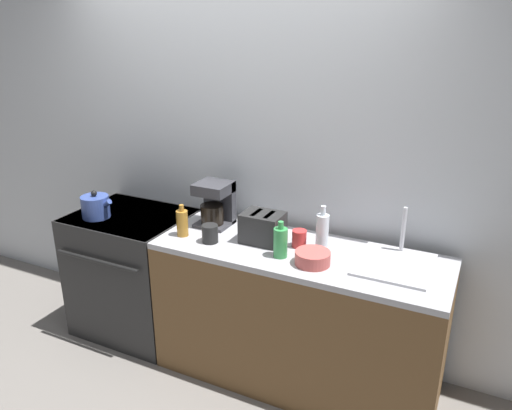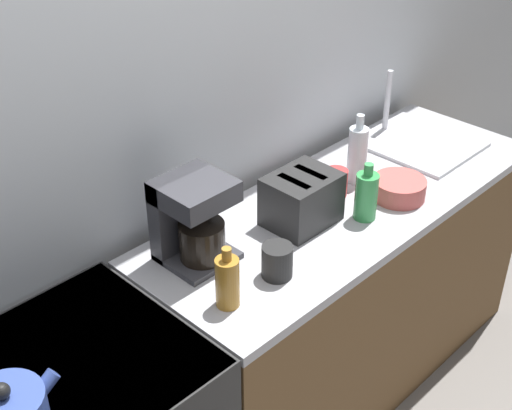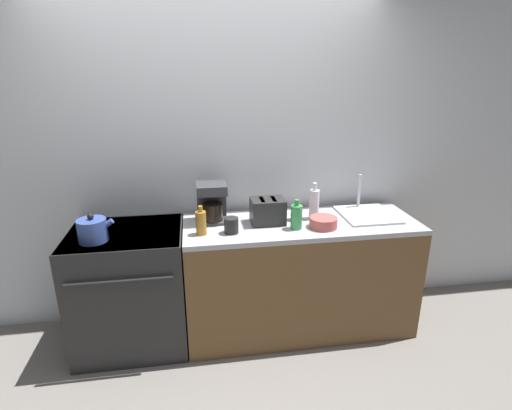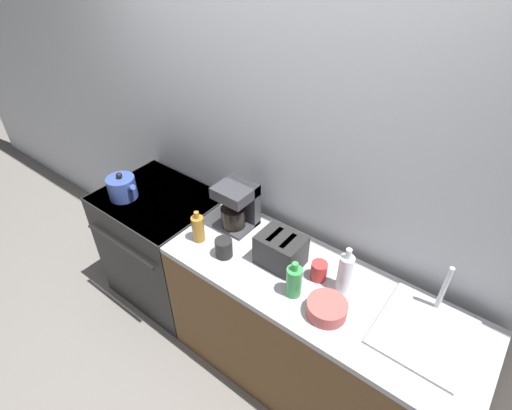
{
  "view_description": "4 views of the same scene",
  "coord_description": "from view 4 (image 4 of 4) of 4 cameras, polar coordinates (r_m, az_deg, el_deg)",
  "views": [
    {
      "loc": [
        1.54,
        -2.16,
        2.16
      ],
      "look_at": [
        0.33,
        0.32,
        1.13
      ],
      "focal_mm": 35.0,
      "sensor_mm": 36.0,
      "label": 1
    },
    {
      "loc": [
        -1.23,
        -1.01,
        2.27
      ],
      "look_at": [
        0.12,
        0.31,
        1.08
      ],
      "focal_mm": 50.0,
      "sensor_mm": 36.0,
      "label": 2
    },
    {
      "loc": [
        -0.15,
        -2.34,
        1.96
      ],
      "look_at": [
        0.28,
        0.36,
        1.02
      ],
      "focal_mm": 28.0,
      "sensor_mm": 36.0,
      "label": 3
    },
    {
      "loc": [
        1.22,
        -0.99,
        2.48
      ],
      "look_at": [
        0.14,
        0.41,
        1.14
      ],
      "focal_mm": 28.0,
      "sensor_mm": 36.0,
      "label": 4
    }
  ],
  "objects": [
    {
      "name": "ground_plane",
      "position": [
        2.93,
        -7.53,
        -21.01
      ],
      "size": [
        12.0,
        12.0,
        0.0
      ],
      "primitive_type": "plane",
      "color": "slate"
    },
    {
      "name": "wall_back",
      "position": [
        2.39,
        1.63,
        7.63
      ],
      "size": [
        8.0,
        0.05,
        2.6
      ],
      "color": "silver",
      "rests_on": "ground_plane"
    },
    {
      "name": "stove",
      "position": [
        3.05,
        -12.91,
        -5.52
      ],
      "size": [
        0.78,
        0.68,
        0.89
      ],
      "color": "black",
      "rests_on": "ground_plane"
    },
    {
      "name": "counter_block",
      "position": [
        2.49,
        7.71,
        -18.15
      ],
      "size": [
        1.72,
        0.62,
        0.89
      ],
      "color": "brown",
      "rests_on": "ground_plane"
    },
    {
      "name": "kettle",
      "position": [
        2.8,
        -18.58,
        2.39
      ],
      "size": [
        0.23,
        0.19,
        0.19
      ],
      "color": "#33478C",
      "rests_on": "stove"
    },
    {
      "name": "toaster",
      "position": [
        2.17,
        3.55,
        -6.42
      ],
      "size": [
        0.24,
        0.19,
        0.18
      ],
      "color": "black",
      "rests_on": "counter_block"
    },
    {
      "name": "coffee_maker",
      "position": [
        2.38,
        -2.61,
        0.13
      ],
      "size": [
        0.22,
        0.21,
        0.29
      ],
      "color": "#333338",
      "rests_on": "counter_block"
    },
    {
      "name": "sink_tray",
      "position": [
        2.08,
        22.94,
        -16.06
      ],
      "size": [
        0.4,
        0.44,
        0.28
      ],
      "color": "#B7B7BC",
      "rests_on": "counter_block"
    },
    {
      "name": "bottle_green",
      "position": [
        2.02,
        5.42,
        -10.78
      ],
      "size": [
        0.08,
        0.08,
        0.21
      ],
      "color": "#338C47",
      "rests_on": "counter_block"
    },
    {
      "name": "bottle_amber",
      "position": [
        2.33,
        -8.28,
        -3.31
      ],
      "size": [
        0.07,
        0.07,
        0.2
      ],
      "color": "#9E6B23",
      "rests_on": "counter_block"
    },
    {
      "name": "bottle_clear",
      "position": [
        2.06,
        12.58,
        -9.45
      ],
      "size": [
        0.07,
        0.07,
        0.28
      ],
      "color": "silver",
      "rests_on": "counter_block"
    },
    {
      "name": "cup_black",
      "position": [
        2.24,
        -4.63,
        -6.13
      ],
      "size": [
        0.1,
        0.1,
        0.11
      ],
      "color": "black",
      "rests_on": "counter_block"
    },
    {
      "name": "cup_red",
      "position": [
        2.14,
        8.97,
        -9.28
      ],
      "size": [
        0.09,
        0.09,
        0.1
      ],
      "color": "red",
      "rests_on": "counter_block"
    },
    {
      "name": "bowl",
      "position": [
        2.0,
        10.06,
        -14.36
      ],
      "size": [
        0.2,
        0.2,
        0.07
      ],
      "color": "#B24C47",
      "rests_on": "counter_block"
    }
  ]
}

